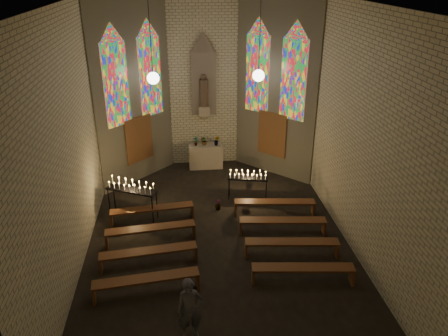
{
  "coord_description": "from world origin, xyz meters",
  "views": [
    {
      "loc": [
        -1.04,
        -11.47,
        7.86
      ],
      "look_at": [
        0.28,
        0.79,
        2.1
      ],
      "focal_mm": 35.0,
      "sensor_mm": 36.0,
      "label": 1
    }
  ],
  "objects_px": {
    "votive_stand_right": "(248,176)",
    "visitor": "(190,310)",
    "votive_stand_left": "(131,188)",
    "aisle_flower_pot": "(218,205)",
    "altar": "(206,156)"
  },
  "relations": [
    {
      "from": "votive_stand_left",
      "to": "visitor",
      "type": "height_order",
      "value": "visitor"
    },
    {
      "from": "votive_stand_left",
      "to": "aisle_flower_pot",
      "type": "bearing_deg",
      "value": 27.4
    },
    {
      "from": "aisle_flower_pot",
      "to": "altar",
      "type": "bearing_deg",
      "value": 92.8
    },
    {
      "from": "aisle_flower_pot",
      "to": "votive_stand_left",
      "type": "relative_size",
      "value": 0.21
    },
    {
      "from": "votive_stand_right",
      "to": "votive_stand_left",
      "type": "bearing_deg",
      "value": -156.67
    },
    {
      "from": "altar",
      "to": "votive_stand_right",
      "type": "bearing_deg",
      "value": -65.54
    },
    {
      "from": "votive_stand_right",
      "to": "visitor",
      "type": "bearing_deg",
      "value": -98.01
    },
    {
      "from": "votive_stand_left",
      "to": "votive_stand_right",
      "type": "relative_size",
      "value": 1.19
    },
    {
      "from": "votive_stand_left",
      "to": "votive_stand_right",
      "type": "height_order",
      "value": "votive_stand_left"
    },
    {
      "from": "votive_stand_left",
      "to": "votive_stand_right",
      "type": "bearing_deg",
      "value": 36.08
    },
    {
      "from": "altar",
      "to": "aisle_flower_pot",
      "type": "relative_size",
      "value": 3.69
    },
    {
      "from": "aisle_flower_pot",
      "to": "visitor",
      "type": "relative_size",
      "value": 0.24
    },
    {
      "from": "votive_stand_right",
      "to": "visitor",
      "type": "height_order",
      "value": "visitor"
    },
    {
      "from": "altar",
      "to": "votive_stand_left",
      "type": "xyz_separation_m",
      "value": [
        -2.74,
        -3.75,
        0.61
      ]
    },
    {
      "from": "altar",
      "to": "votive_stand_left",
      "type": "bearing_deg",
      "value": -126.18
    }
  ]
}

